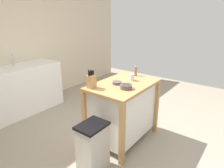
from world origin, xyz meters
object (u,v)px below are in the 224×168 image
Objects in this scene: bowl_ceramic_wide at (126,86)px; drinking_cup at (132,77)px; bowl_ceramic_small at (117,83)px; pepper_grinder at (136,71)px; trash_bin at (93,147)px; sink_faucet at (13,60)px; knife_block at (91,81)px; kitchen_island at (123,109)px.

bowl_ceramic_wide is 1.69× the size of drinking_cup.
bowl_ceramic_small is 0.22m from bowl_ceramic_wide.
trash_bin is at bearing -173.51° from pepper_grinder.
pepper_grinder reaches higher than bowl_ceramic_small.
sink_faucet reaches higher than trash_bin.
bowl_ceramic_wide is at bearing -160.75° from drinking_cup.
knife_block is at bearing 41.79° from trash_bin.
bowl_ceramic_small is at bearing 163.49° from drinking_cup.
drinking_cup is (0.20, -0.02, 0.45)m from kitchen_island.
knife_block is 1.98m from sink_faucet.
bowl_ceramic_wide is at bearing -83.89° from sink_faucet.
knife_block is 0.85m from pepper_grinder.
drinking_cup is 0.26m from pepper_grinder.
pepper_grinder is at bearing 19.08° from drinking_cup.
pepper_grinder reaches higher than kitchen_island.
kitchen_island is 10.83× the size of drinking_cup.
sink_faucet is at bearing 90.25° from knife_block.
sink_faucet is (-0.40, 2.23, 0.52)m from kitchen_island.
bowl_ceramic_wide is 0.99× the size of pepper_grinder.
sink_faucet is at bearing 96.11° from bowl_ceramic_wide.
kitchen_island is 4.07× the size of knife_block.
bowl_ceramic_wide is at bearing -135.91° from kitchen_island.
bowl_ceramic_wide is at bearing -6.47° from trash_bin.
drinking_cup reaches higher than trash_bin.
bowl_ceramic_wide is 0.25× the size of trash_bin.
pepper_grinder is (0.51, 0.00, 0.05)m from bowl_ceramic_small.
bowl_ceramic_wide is 0.87m from trash_bin.
bowl_ceramic_small is (0.32, -0.19, -0.07)m from knife_block.
bowl_ceramic_small is (-0.07, 0.06, 0.42)m from kitchen_island.
bowl_ceramic_small is 1.39× the size of drinking_cup.
sink_faucet is at bearing 111.19° from pepper_grinder.
pepper_grinder is at bearing 7.84° from kitchen_island.
bowl_ceramic_small is at bearing -179.62° from pepper_grinder.
kitchen_island is 7.77× the size of bowl_ceramic_small.
drinking_cup is 0.15× the size of trash_bin.
bowl_ceramic_wide is (-0.08, -0.20, 0.01)m from bowl_ceramic_small.
pepper_grinder is at bearing 0.38° from bowl_ceramic_small.
bowl_ceramic_wide is (-0.15, -0.14, 0.43)m from kitchen_island.
kitchen_island is 6.42× the size of bowl_ceramic_wide.
knife_block is 0.84m from trash_bin.
drinking_cup is at bearing -24.46° from knife_block.
bowl_ceramic_wide reaches higher than trash_bin.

